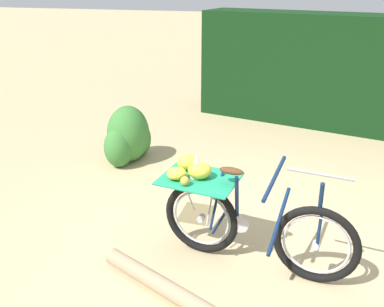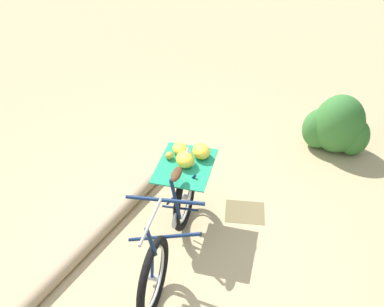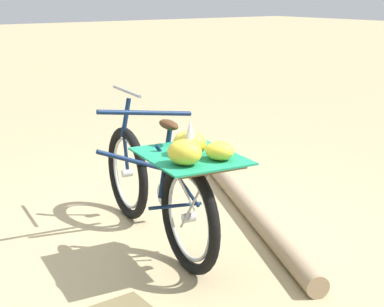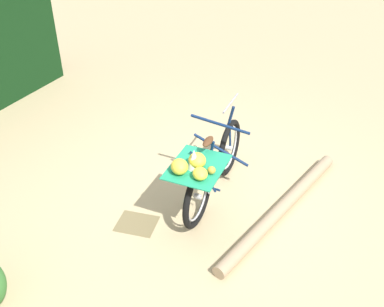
% 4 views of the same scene
% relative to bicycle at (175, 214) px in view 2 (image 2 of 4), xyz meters
% --- Properties ---
extents(ground_plane, '(60.00, 60.00, 0.00)m').
position_rel_bicycle_xyz_m(ground_plane, '(0.08, -0.05, -0.49)').
color(ground_plane, tan).
extents(bicycle, '(0.77, 1.80, 1.03)m').
position_rel_bicycle_xyz_m(bicycle, '(0.00, 0.00, 0.00)').
color(bicycle, black).
rests_on(bicycle, ground_plane).
extents(fallen_log, '(1.13, 2.32, 0.15)m').
position_rel_bicycle_xyz_m(fallen_log, '(-0.85, -0.01, -0.42)').
color(fallen_log, '#9E8466').
rests_on(fallen_log, ground_plane).
extents(shrub_cluster, '(0.85, 0.58, 0.81)m').
position_rel_bicycle_xyz_m(shrub_cluster, '(1.85, 1.92, -0.13)').
color(shrub_cluster, '#387533').
rests_on(shrub_cluster, ground_plane).
extents(leaf_litter_patch, '(0.44, 0.36, 0.01)m').
position_rel_bicycle_xyz_m(leaf_litter_patch, '(0.70, 0.59, -0.49)').
color(leaf_litter_patch, olive).
rests_on(leaf_litter_patch, ground_plane).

